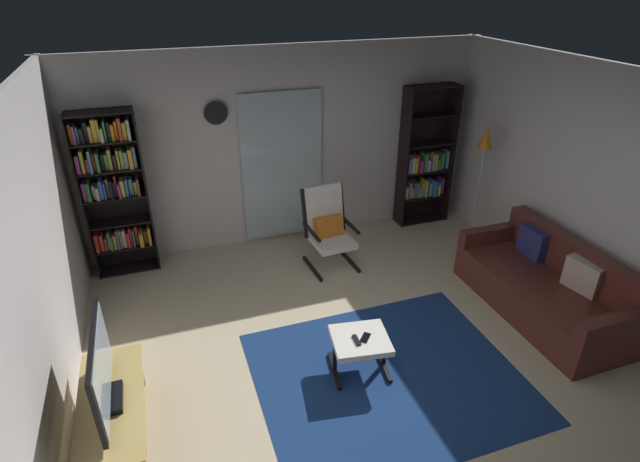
% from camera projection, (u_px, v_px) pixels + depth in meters
% --- Properties ---
extents(ground_plane, '(7.02, 7.02, 0.00)m').
position_uv_depth(ground_plane, '(372.00, 366.00, 4.79)').
color(ground_plane, beige).
extents(wall_back, '(5.60, 0.06, 2.60)m').
position_uv_depth(wall_back, '(287.00, 147.00, 6.60)').
color(wall_back, silver).
rests_on(wall_back, ground).
extents(wall_left, '(0.06, 6.00, 2.60)m').
position_uv_depth(wall_left, '(22.00, 315.00, 3.39)').
color(wall_left, silver).
rests_on(wall_left, ground).
extents(wall_right, '(0.06, 6.00, 2.60)m').
position_uv_depth(wall_right, '(625.00, 206.00, 4.96)').
color(wall_right, silver).
rests_on(wall_right, ground).
extents(glass_door_panel, '(1.10, 0.01, 2.00)m').
position_uv_depth(glass_door_panel, '(282.00, 167.00, 6.63)').
color(glass_door_panel, silver).
extents(area_rug, '(2.42, 2.06, 0.01)m').
position_uv_depth(area_rug, '(388.00, 376.00, 4.67)').
color(area_rug, navy).
rests_on(area_rug, ground).
extents(tv_stand, '(0.49, 1.27, 0.45)m').
position_uv_depth(tv_stand, '(113.00, 416.00, 3.88)').
color(tv_stand, tan).
rests_on(tv_stand, ground).
extents(television, '(0.20, 1.00, 0.64)m').
position_uv_depth(television, '(102.00, 371.00, 3.68)').
color(television, black).
rests_on(television, tv_stand).
extents(bookshelf_near_tv, '(0.73, 0.30, 2.03)m').
position_uv_depth(bookshelf_near_tv, '(113.00, 189.00, 5.85)').
color(bookshelf_near_tv, black).
rests_on(bookshelf_near_tv, ground).
extents(bookshelf_near_sofa, '(0.77, 0.30, 2.02)m').
position_uv_depth(bookshelf_near_sofa, '(424.00, 163.00, 7.19)').
color(bookshelf_near_sofa, black).
rests_on(bookshelf_near_sofa, ground).
extents(leather_sofa, '(0.90, 2.00, 0.80)m').
position_uv_depth(leather_sofa, '(547.00, 288.00, 5.46)').
color(leather_sofa, '#57261E').
rests_on(leather_sofa, ground).
extents(lounge_armchair, '(0.60, 0.68, 1.02)m').
position_uv_depth(lounge_armchair, '(328.00, 225.00, 6.25)').
color(lounge_armchair, black).
rests_on(lounge_armchair, ground).
extents(ottoman, '(0.59, 0.56, 0.38)m').
position_uv_depth(ottoman, '(360.00, 343.00, 4.61)').
color(ottoman, white).
rests_on(ottoman, ground).
extents(tv_remote, '(0.05, 0.15, 0.02)m').
position_uv_depth(tv_remote, '(357.00, 340.00, 4.54)').
color(tv_remote, black).
rests_on(tv_remote, ottoman).
extents(cell_phone, '(0.14, 0.15, 0.01)m').
position_uv_depth(cell_phone, '(365.00, 338.00, 4.57)').
color(cell_phone, black).
rests_on(cell_phone, ottoman).
extents(floor_lamp_by_shelf, '(0.22, 0.22, 1.66)m').
position_uv_depth(floor_lamp_by_shelf, '(484.00, 151.00, 6.36)').
color(floor_lamp_by_shelf, '#A5A5AD').
rests_on(floor_lamp_by_shelf, ground).
extents(wall_clock, '(0.29, 0.03, 0.29)m').
position_uv_depth(wall_clock, '(216.00, 113.00, 6.02)').
color(wall_clock, silver).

